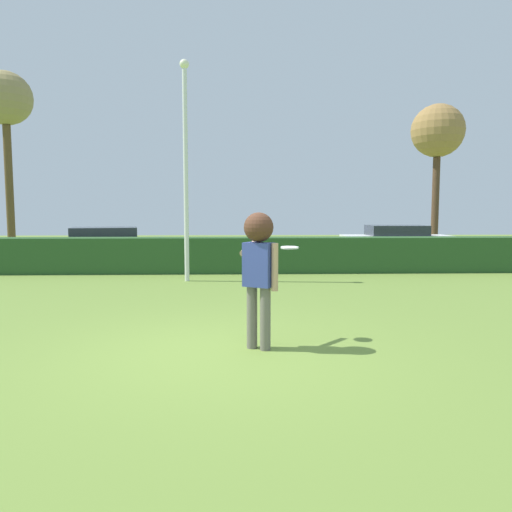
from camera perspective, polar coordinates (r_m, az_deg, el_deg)
The scene contains 9 objects.
ground_plane at distance 6.47m, azimuth -4.32°, elevation -11.19°, with size 60.00×60.00×0.00m, color olive.
person at distance 6.40m, azimuth 0.35°, elevation -0.37°, with size 0.50×0.84×1.81m.
frisbee at distance 6.92m, azimuth 3.94°, elevation 0.99°, with size 0.25×0.26×0.03m.
lamppost at distance 12.83m, azimuth -8.22°, elevation 11.04°, with size 0.24×0.24×5.62m.
hedge_row at distance 14.50m, azimuth -3.02°, elevation 0.13°, with size 25.31×0.90×1.04m, color #284F24.
parked_car_blue at distance 17.89m, azimuth -17.26°, elevation 1.43°, with size 4.47×2.60×1.25m.
parked_car_white at distance 20.13m, azimuth 16.04°, elevation 1.87°, with size 4.23×1.87×1.25m.
oak_tree at distance 24.55m, azimuth 20.44°, elevation 13.30°, with size 2.41×2.41×6.68m.
birch_tree at distance 23.22m, azimuth -27.21°, elevation 15.63°, with size 2.15×2.15×7.47m.
Camera 1 is at (0.26, -6.20, 1.84)m, focal length 34.27 mm.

